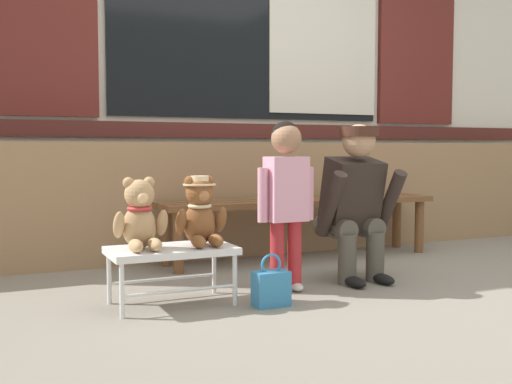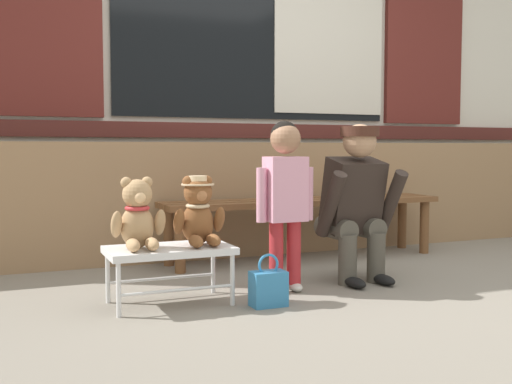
# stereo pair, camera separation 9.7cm
# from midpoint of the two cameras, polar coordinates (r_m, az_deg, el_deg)

# --- Properties ---
(ground_plane) EXTENTS (60.00, 60.00, 0.00)m
(ground_plane) POSITION_cam_midpoint_polar(r_m,az_deg,el_deg) (3.65, 12.50, -8.81)
(ground_plane) COLOR gray
(brick_low_wall) EXTENTS (6.33, 0.25, 0.85)m
(brick_low_wall) POSITION_cam_midpoint_polar(r_m,az_deg,el_deg) (4.80, 2.64, -0.50)
(brick_low_wall) COLOR #997551
(brick_low_wall) RESTS_ON ground
(shop_facade) EXTENTS (6.46, 0.26, 3.76)m
(shop_facade) POSITION_cam_midpoint_polar(r_m,az_deg,el_deg) (5.37, 0.24, 15.58)
(shop_facade) COLOR silver
(shop_facade) RESTS_ON ground
(wooden_bench_long) EXTENTS (2.10, 0.40, 0.44)m
(wooden_bench_long) POSITION_cam_midpoint_polar(r_m,az_deg,el_deg) (4.50, 5.04, -1.49)
(wooden_bench_long) COLOR brown
(wooden_bench_long) RESTS_ON ground
(small_display_bench) EXTENTS (0.64, 0.36, 0.30)m
(small_display_bench) POSITION_cam_midpoint_polar(r_m,az_deg,el_deg) (3.22, -7.14, -5.62)
(small_display_bench) COLOR silver
(small_display_bench) RESTS_ON ground
(teddy_bear_plain) EXTENTS (0.28, 0.26, 0.36)m
(teddy_bear_plain) POSITION_cam_midpoint_polar(r_m,az_deg,el_deg) (3.16, -9.98, -2.24)
(teddy_bear_plain) COLOR tan
(teddy_bear_plain) RESTS_ON small_display_bench
(teddy_bear_with_hat) EXTENTS (0.28, 0.27, 0.36)m
(teddy_bear_with_hat) POSITION_cam_midpoint_polar(r_m,az_deg,el_deg) (3.24, -4.47, -1.86)
(teddy_bear_with_hat) COLOR brown
(teddy_bear_with_hat) RESTS_ON small_display_bench
(child_standing) EXTENTS (0.35, 0.18, 0.96)m
(child_standing) POSITION_cam_midpoint_polar(r_m,az_deg,el_deg) (3.45, 3.51, 0.49)
(child_standing) COLOR #B7282D
(child_standing) RESTS_ON ground
(adult_crouching) EXTENTS (0.50, 0.49, 0.95)m
(adult_crouching) POSITION_cam_midpoint_polar(r_m,az_deg,el_deg) (3.80, 9.96, -0.93)
(adult_crouching) COLOR #4C473D
(adult_crouching) RESTS_ON ground
(handbag_on_ground) EXTENTS (0.18, 0.11, 0.27)m
(handbag_on_ground) POSITION_cam_midpoint_polar(r_m,az_deg,el_deg) (3.19, 2.02, -8.80)
(handbag_on_ground) COLOR teal
(handbag_on_ground) RESTS_ON ground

